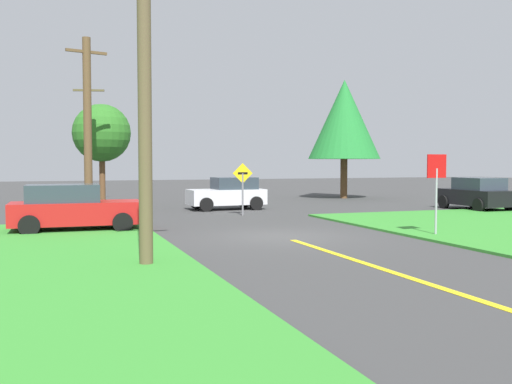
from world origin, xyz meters
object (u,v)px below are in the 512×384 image
(utility_pole_near, at_px, (144,74))
(utility_pole_far, at_px, (89,139))
(direction_sign, at_px, (243,183))
(parked_car_near_building, at_px, (73,208))
(oak_tree_left, at_px, (102,133))
(car_approaching_junction, at_px, (228,194))
(utility_pole_mid, at_px, (88,126))
(stop_sign, at_px, (436,179))
(car_on_crossroad, at_px, (477,194))
(pine_tree_center, at_px, (344,120))

(utility_pole_near, bearing_deg, utility_pole_far, 89.72)
(utility_pole_far, relative_size, direction_sign, 3.07)
(parked_car_near_building, height_order, oak_tree_left, oak_tree_left)
(car_approaching_junction, bearing_deg, parked_car_near_building, 40.78)
(car_approaching_junction, xyz_separation_m, utility_pole_mid, (-6.86, -1.48, 3.18))
(stop_sign, bearing_deg, car_on_crossroad, -140.71)
(stop_sign, relative_size, direction_sign, 1.12)
(pine_tree_center, bearing_deg, car_approaching_junction, -148.35)
(utility_pole_far, height_order, pine_tree_center, pine_tree_center)
(car_on_crossroad, height_order, utility_pole_far, utility_pole_far)
(utility_pole_mid, bearing_deg, pine_tree_center, 24.31)
(utility_pole_far, bearing_deg, car_on_crossroad, -34.43)
(car_approaching_junction, xyz_separation_m, utility_pole_far, (-6.25, 7.68, 2.94))
(car_on_crossroad, distance_m, utility_pole_near, 20.89)
(utility_pole_near, xyz_separation_m, pine_tree_center, (16.17, 20.69, 0.83))
(car_on_crossroad, xyz_separation_m, utility_pole_far, (-17.81, 12.21, 2.94))
(car_approaching_junction, bearing_deg, stop_sign, 102.72)
(parked_car_near_building, bearing_deg, car_approaching_junction, 43.84)
(stop_sign, relative_size, car_on_crossroad, 0.67)
(utility_pole_near, relative_size, oak_tree_left, 1.58)
(parked_car_near_building, distance_m, utility_pole_near, 8.48)
(oak_tree_left, bearing_deg, utility_pole_mid, -102.41)
(stop_sign, relative_size, utility_pole_near, 0.31)
(utility_pole_mid, height_order, pine_tree_center, utility_pole_mid)
(utility_pole_mid, relative_size, pine_tree_center, 1.00)
(parked_car_near_building, height_order, utility_pole_near, utility_pole_near)
(pine_tree_center, bearing_deg, oak_tree_left, -168.10)
(parked_car_near_building, xyz_separation_m, pine_tree_center, (17.51, 13.11, 4.38))
(parked_car_near_building, bearing_deg, utility_pole_far, 85.70)
(stop_sign, height_order, car_approaching_junction, stop_sign)
(utility_pole_far, distance_m, direction_sign, 12.76)
(stop_sign, height_order, utility_pole_mid, utility_pole_mid)
(stop_sign, bearing_deg, pine_tree_center, -113.68)
(car_approaching_junction, distance_m, oak_tree_left, 7.21)
(stop_sign, distance_m, utility_pole_near, 10.14)
(parked_car_near_building, height_order, pine_tree_center, pine_tree_center)
(pine_tree_center, bearing_deg, direction_sign, -137.11)
(car_approaching_junction, height_order, utility_pole_mid, utility_pole_mid)
(utility_pole_near, relative_size, direction_sign, 3.63)
(utility_pole_near, relative_size, utility_pole_mid, 1.09)
(utility_pole_far, xyz_separation_m, oak_tree_left, (0.32, -4.95, 0.12))
(stop_sign, height_order, utility_pole_near, utility_pole_near)
(stop_sign, distance_m, direction_sign, 9.68)
(parked_car_near_building, bearing_deg, utility_pole_mid, 82.72)
(utility_pole_far, bearing_deg, car_approaching_junction, -50.85)
(utility_pole_mid, height_order, utility_pole_far, utility_pole_mid)
(utility_pole_far, xyz_separation_m, pine_tree_center, (16.06, -1.64, 1.44))
(utility_pole_far, bearing_deg, parked_car_near_building, -95.61)
(car_on_crossroad, relative_size, utility_pole_mid, 0.50)
(car_on_crossroad, height_order, oak_tree_left, oak_tree_left)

